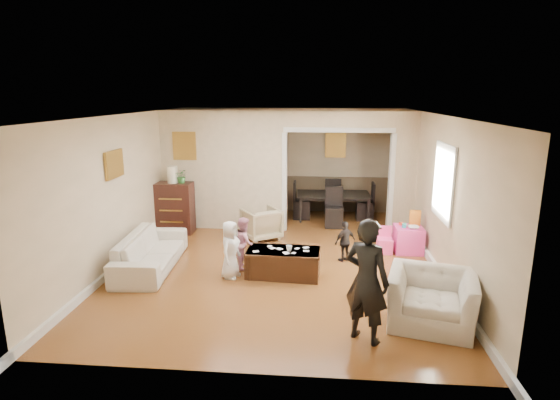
# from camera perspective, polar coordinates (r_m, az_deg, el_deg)

# --- Properties ---
(floor) EXTENTS (7.00, 7.00, 0.00)m
(floor) POSITION_cam_1_polar(r_m,az_deg,el_deg) (8.27, -0.12, -7.42)
(floor) COLOR brown
(floor) RESTS_ON ground
(partition_left) EXTENTS (2.75, 0.18, 2.60)m
(partition_left) POSITION_cam_1_polar(r_m,az_deg,el_deg) (9.86, -7.19, 3.73)
(partition_left) COLOR beige
(partition_left) RESTS_ON ground
(partition_right) EXTENTS (0.55, 0.18, 2.60)m
(partition_right) POSITION_cam_1_polar(r_m,az_deg,el_deg) (9.80, 15.44, 3.30)
(partition_right) COLOR beige
(partition_right) RESTS_ON ground
(partition_header) EXTENTS (2.22, 0.18, 0.35)m
(partition_header) POSITION_cam_1_polar(r_m,az_deg,el_deg) (9.52, 7.58, 10.20)
(partition_header) COLOR beige
(partition_header) RESTS_ON partition_right
(window_pane) EXTENTS (0.03, 0.95, 1.10)m
(window_pane) POSITION_cam_1_polar(r_m,az_deg,el_deg) (7.70, 20.27, 2.17)
(window_pane) COLOR white
(window_pane) RESTS_ON ground
(framed_art_partition) EXTENTS (0.45, 0.03, 0.55)m
(framed_art_partition) POSITION_cam_1_polar(r_m,az_deg,el_deg) (9.89, -12.11, 6.79)
(framed_art_partition) COLOR brown
(framed_art_partition) RESTS_ON partition_left
(framed_art_sofa_wall) EXTENTS (0.03, 0.55, 0.40)m
(framed_art_sofa_wall) POSITION_cam_1_polar(r_m,az_deg,el_deg) (7.95, -20.44, 4.32)
(framed_art_sofa_wall) COLOR brown
(framed_art_alcove) EXTENTS (0.45, 0.03, 0.55)m
(framed_art_alcove) POSITION_cam_1_polar(r_m,az_deg,el_deg) (11.21, 7.11, 6.97)
(framed_art_alcove) COLOR brown
(sofa) EXTENTS (0.93, 2.09, 0.60)m
(sofa) POSITION_cam_1_polar(r_m,az_deg,el_deg) (8.05, -16.19, -6.31)
(sofa) COLOR beige
(sofa) RESTS_ON ground
(armchair_back) EXTENTS (0.96, 0.97, 0.64)m
(armchair_back) POSITION_cam_1_polar(r_m,az_deg,el_deg) (9.26, -2.42, -3.04)
(armchair_back) COLOR tan
(armchair_back) RESTS_ON ground
(armchair_front) EXTENTS (1.28, 1.18, 0.70)m
(armchair_front) POSITION_cam_1_polar(r_m,az_deg,el_deg) (6.24, 18.79, -11.90)
(armchair_front) COLOR beige
(armchair_front) RESTS_ON ground
(dresser) EXTENTS (0.80, 0.45, 1.10)m
(dresser) POSITION_cam_1_polar(r_m,az_deg,el_deg) (9.87, -13.36, -0.98)
(dresser) COLOR black
(dresser) RESTS_ON ground
(table_lamp) EXTENTS (0.22, 0.22, 0.36)m
(table_lamp) POSITION_cam_1_polar(r_m,az_deg,el_deg) (9.72, -13.59, 3.18)
(table_lamp) COLOR #F3EBC6
(table_lamp) RESTS_ON dresser
(potted_plant) EXTENTS (0.27, 0.24, 0.30)m
(potted_plant) POSITION_cam_1_polar(r_m,az_deg,el_deg) (9.66, -12.45, 3.01)
(potted_plant) COLOR #32692E
(potted_plant) RESTS_ON dresser
(coffee_table) EXTENTS (1.23, 0.68, 0.45)m
(coffee_table) POSITION_cam_1_polar(r_m,az_deg,el_deg) (7.44, 0.42, -8.02)
(coffee_table) COLOR #3C2113
(coffee_table) RESTS_ON ground
(coffee_cup) EXTENTS (0.11, 0.11, 0.09)m
(coffee_cup) POSITION_cam_1_polar(r_m,az_deg,el_deg) (7.29, 1.18, -6.21)
(coffee_cup) COLOR silver
(coffee_cup) RESTS_ON coffee_table
(play_table) EXTENTS (0.52, 0.52, 0.49)m
(play_table) POSITION_cam_1_polar(r_m,az_deg,el_deg) (8.85, 16.07, -4.85)
(play_table) COLOR #FF43AD
(play_table) RESTS_ON ground
(cereal_box) EXTENTS (0.20, 0.07, 0.30)m
(cereal_box) POSITION_cam_1_polar(r_m,az_deg,el_deg) (8.85, 16.88, -2.21)
(cereal_box) COLOR gold
(cereal_box) RESTS_ON play_table
(cyan_cup) EXTENTS (0.08, 0.08, 0.08)m
(cyan_cup) POSITION_cam_1_polar(r_m,az_deg,el_deg) (8.70, 15.61, -3.16)
(cyan_cup) COLOR #23AFA7
(cyan_cup) RESTS_ON play_table
(toy_block) EXTENTS (0.10, 0.08, 0.05)m
(toy_block) POSITION_cam_1_polar(r_m,az_deg,el_deg) (8.86, 15.28, -2.94)
(toy_block) COLOR red
(toy_block) RESTS_ON play_table
(play_bowl) EXTENTS (0.22, 0.22, 0.05)m
(play_bowl) POSITION_cam_1_polar(r_m,az_deg,el_deg) (8.67, 16.66, -3.39)
(play_bowl) COLOR silver
(play_bowl) RESTS_ON play_table
(dining_table) EXTENTS (1.78, 1.05, 0.61)m
(dining_table) POSITION_cam_1_polar(r_m,az_deg,el_deg) (10.77, 6.82, -0.84)
(dining_table) COLOR black
(dining_table) RESTS_ON ground
(adult_person) EXTENTS (0.68, 0.62, 1.55)m
(adult_person) POSITION_cam_1_polar(r_m,az_deg,el_deg) (5.49, 11.03, -10.09)
(adult_person) COLOR black
(adult_person) RESTS_ON ground
(child_kneel_a) EXTENTS (0.41, 0.53, 0.96)m
(child_kneel_a) POSITION_cam_1_polar(r_m,az_deg,el_deg) (7.32, -6.36, -6.33)
(child_kneel_a) COLOR white
(child_kneel_a) RESTS_ON ground
(child_kneel_b) EXTENTS (0.45, 0.51, 0.90)m
(child_kneel_b) POSITION_cam_1_polar(r_m,az_deg,el_deg) (7.72, -4.61, -5.46)
(child_kneel_b) COLOR pink
(child_kneel_b) RESTS_ON ground
(child_toddler) EXTENTS (0.46, 0.40, 0.74)m
(child_toddler) POSITION_cam_1_polar(r_m,az_deg,el_deg) (8.09, 8.32, -5.26)
(child_toddler) COLOR black
(child_toddler) RESTS_ON ground
(craft_papers) EXTENTS (0.93, 0.41, 0.00)m
(craft_papers) POSITION_cam_1_polar(r_m,az_deg,el_deg) (7.36, 0.60, -6.39)
(craft_papers) COLOR white
(craft_papers) RESTS_ON coffee_table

